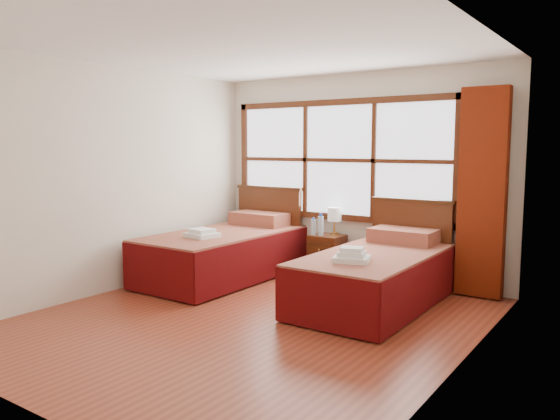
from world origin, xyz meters
The scene contains 15 objects.
floor centered at (0.00, 0.00, 0.00)m, with size 4.50×4.50×0.00m, color brown.
ceiling centered at (0.00, 0.00, 2.60)m, with size 4.50×4.50×0.00m, color white.
wall_back centered at (0.00, 2.25, 1.30)m, with size 4.00×4.00×0.00m, color silver.
wall_left centered at (-2.00, 0.00, 1.30)m, with size 4.50×4.50×0.00m, color silver.
wall_right centered at (2.00, 0.00, 1.30)m, with size 4.50×4.50×0.00m, color silver.
window centered at (-0.25, 2.21, 1.50)m, with size 3.16×0.06×1.56m.
curtain centered at (1.60, 2.11, 1.17)m, with size 0.50×0.16×2.30m, color maroon.
bed_left centered at (-1.32, 1.20, 0.34)m, with size 1.15×2.23×1.12m.
bed_right centered at (0.79, 1.20, 0.32)m, with size 1.09×2.11×1.06m.
nightstand centered at (-0.29, 1.99, 0.27)m, with size 0.41×0.41×0.54m.
towels_left centered at (-1.26, 0.70, 0.64)m, with size 0.39×0.36×0.10m.
towels_right centered at (0.77, 0.62, 0.62)m, with size 0.41×0.38×0.14m.
lamp centered at (-0.25, 2.13, 0.79)m, with size 0.18×0.18×0.35m.
bottle_near centered at (-0.44, 1.90, 0.65)m, with size 0.06×0.06×0.23m.
bottle_far centered at (-0.35, 1.93, 0.67)m, with size 0.07×0.07×0.28m.
Camera 1 is at (3.16, -4.06, 1.68)m, focal length 35.00 mm.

